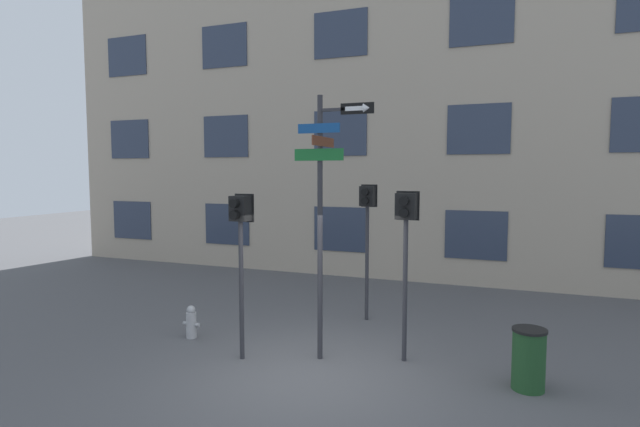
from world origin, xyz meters
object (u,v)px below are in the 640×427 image
(pedestrian_signal_right, at_px, (406,227))
(trash_bin, at_px, (529,359))
(pedestrian_signal_across, at_px, (367,215))
(street_sign_pole, at_px, (324,202))
(fire_hydrant, at_px, (191,322))
(pedestrian_signal_left, at_px, (240,231))

(pedestrian_signal_right, relative_size, trash_bin, 3.15)
(pedestrian_signal_across, height_order, trash_bin, pedestrian_signal_across)
(street_sign_pole, distance_m, pedestrian_signal_right, 1.44)
(pedestrian_signal_right, distance_m, trash_bin, 2.71)
(street_sign_pole, xyz_separation_m, trash_bin, (3.26, -0.03, -2.26))
(pedestrian_signal_across, bearing_deg, pedestrian_signal_right, -58.82)
(fire_hydrant, bearing_deg, pedestrian_signal_across, 39.79)
(street_sign_pole, relative_size, pedestrian_signal_left, 1.58)
(street_sign_pole, bearing_deg, fire_hydrant, 177.86)
(street_sign_pole, relative_size, fire_hydrant, 7.02)
(street_sign_pole, relative_size, pedestrian_signal_across, 1.52)
(street_sign_pole, bearing_deg, trash_bin, -0.54)
(pedestrian_signal_left, height_order, pedestrian_signal_across, pedestrian_signal_across)
(fire_hydrant, bearing_deg, pedestrian_signal_left, -22.26)
(pedestrian_signal_left, bearing_deg, pedestrian_signal_right, 19.16)
(pedestrian_signal_across, height_order, fire_hydrant, pedestrian_signal_across)
(pedestrian_signal_left, distance_m, pedestrian_signal_right, 2.79)
(pedestrian_signal_left, xyz_separation_m, trash_bin, (4.58, 0.47, -1.77))
(street_sign_pole, height_order, trash_bin, street_sign_pole)
(trash_bin, bearing_deg, pedestrian_signal_across, 141.84)
(pedestrian_signal_across, bearing_deg, street_sign_pole, -91.42)
(pedestrian_signal_right, relative_size, pedestrian_signal_across, 0.98)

